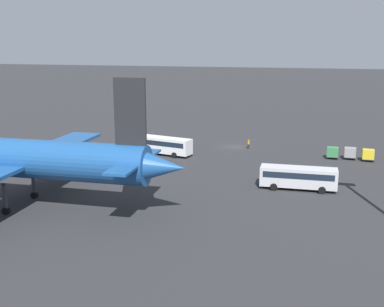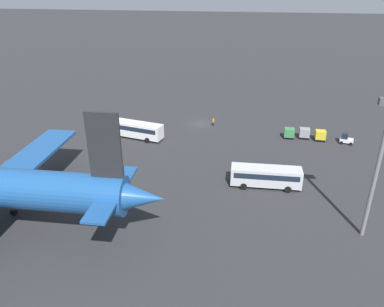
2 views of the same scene
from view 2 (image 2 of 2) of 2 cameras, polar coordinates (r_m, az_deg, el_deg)
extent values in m
plane|color=#2D2D30|center=(81.42, 1.26, 4.56)|extent=(600.00, 600.00, 0.00)
cone|color=#1E5193|center=(43.04, -8.29, -6.61)|extent=(6.33, 4.50, 4.28)
cube|color=#1E5193|center=(59.02, -22.59, 0.11)|extent=(5.41, 17.20, 0.44)
cube|color=#262628|center=(41.17, -13.23, 1.16)|extent=(3.71, 0.49, 7.61)
cube|color=#1E5193|center=(43.62, -12.03, -5.73)|extent=(3.02, 12.46, 0.28)
cylinder|color=#38383D|center=(58.25, -24.47, -2.25)|extent=(4.53, 2.77, 2.62)
cylinder|color=#38383D|center=(54.87, -25.78, -6.82)|extent=(0.50, 0.50, 3.81)
cylinder|color=black|center=(55.59, -25.50, -8.09)|extent=(0.92, 0.53, 0.90)
cube|color=white|center=(74.51, -8.93, 3.74)|extent=(12.41, 5.34, 2.73)
cube|color=#192333|center=(74.34, -8.95, 4.08)|extent=(11.47, 5.15, 0.87)
cylinder|color=black|center=(75.87, -11.83, 2.83)|extent=(1.04, 0.52, 1.00)
cylinder|color=black|center=(77.98, -10.71, 3.55)|extent=(1.04, 0.52, 1.00)
cylinder|color=black|center=(72.10, -6.86, 1.99)|extent=(1.04, 0.52, 1.00)
cylinder|color=black|center=(74.32, -5.83, 2.77)|extent=(1.04, 0.52, 1.00)
cube|color=silver|center=(57.24, 11.20, -3.37)|extent=(10.51, 3.03, 2.66)
cube|color=#192333|center=(57.02, 11.24, -2.96)|extent=(9.68, 3.05, 0.85)
cylinder|color=black|center=(56.46, 7.87, -5.01)|extent=(1.01, 0.33, 1.00)
cylinder|color=black|center=(58.95, 7.90, -3.63)|extent=(1.01, 0.33, 1.00)
cylinder|color=black|center=(56.95, 14.41, -5.35)|extent=(1.01, 0.33, 1.00)
cylinder|color=black|center=(59.41, 14.16, -3.97)|extent=(1.01, 0.33, 1.00)
cube|color=white|center=(77.10, 22.47, 1.87)|extent=(2.61, 1.75, 0.70)
cube|color=#192333|center=(76.76, 22.27, 2.53)|extent=(1.29, 1.36, 1.10)
cylinder|color=black|center=(76.54, 21.81, 1.53)|extent=(0.63, 0.33, 0.60)
cylinder|color=black|center=(77.84, 21.83, 1.92)|extent=(0.63, 0.33, 0.60)
cylinder|color=black|center=(76.63, 23.05, 1.34)|extent=(0.63, 0.33, 0.60)
cylinder|color=black|center=(77.93, 23.05, 1.73)|extent=(0.63, 0.33, 0.60)
cylinder|color=#1E1E2D|center=(80.21, 3.26, 4.52)|extent=(0.32, 0.32, 0.85)
cylinder|color=orange|center=(79.95, 3.28, 5.02)|extent=(0.38, 0.38, 0.65)
sphere|color=tan|center=(79.80, 3.28, 5.32)|extent=(0.24, 0.24, 0.24)
cube|color=#38383D|center=(76.75, 18.90, 2.15)|extent=(2.04, 1.73, 0.10)
cube|color=gold|center=(76.45, 18.99, 2.74)|extent=(1.94, 1.65, 1.60)
cylinder|color=black|center=(76.14, 18.37, 1.86)|extent=(0.36, 0.13, 0.36)
cylinder|color=black|center=(77.32, 18.27, 2.23)|extent=(0.36, 0.13, 0.36)
cylinder|color=black|center=(76.37, 19.49, 1.76)|extent=(0.36, 0.13, 0.36)
cylinder|color=black|center=(77.54, 19.38, 2.13)|extent=(0.36, 0.13, 0.36)
cube|color=#38383D|center=(76.89, 16.69, 2.51)|extent=(2.04, 1.73, 0.10)
cube|color=gray|center=(76.58, 16.77, 3.09)|extent=(1.94, 1.65, 1.60)
cylinder|color=black|center=(76.30, 16.14, 2.22)|extent=(0.36, 0.13, 0.36)
cylinder|color=black|center=(77.49, 16.08, 2.58)|extent=(0.36, 0.13, 0.36)
cylinder|color=black|center=(76.47, 17.27, 2.12)|extent=(0.36, 0.13, 0.36)
cylinder|color=black|center=(77.65, 17.19, 2.48)|extent=(0.36, 0.13, 0.36)
cube|color=#38383D|center=(76.15, 14.53, 2.55)|extent=(2.04, 1.73, 0.10)
cube|color=#38844C|center=(75.84, 14.60, 3.15)|extent=(1.94, 1.65, 1.60)
cylinder|color=black|center=(75.60, 13.96, 2.26)|extent=(0.36, 0.13, 0.36)
cylinder|color=black|center=(76.78, 13.93, 2.62)|extent=(0.36, 0.13, 0.36)
cylinder|color=black|center=(75.71, 15.10, 2.16)|extent=(0.36, 0.13, 0.36)
cylinder|color=black|center=(76.89, 15.06, 2.53)|extent=(0.36, 0.13, 0.36)
cylinder|color=slate|center=(47.55, 26.18, -3.00)|extent=(0.50, 0.50, 16.58)
camera|label=1|loc=(18.42, 164.40, -52.58)|focal=45.00mm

